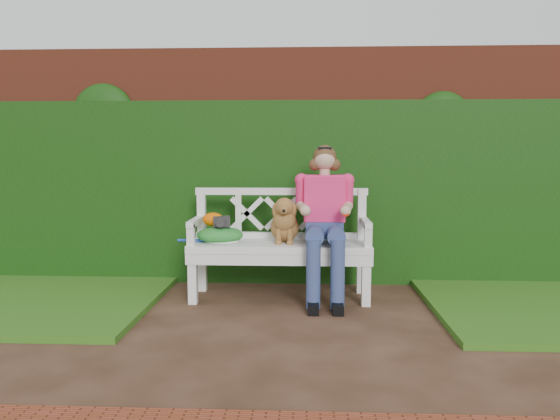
{
  "coord_description": "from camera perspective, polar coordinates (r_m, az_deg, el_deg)",
  "views": [
    {
      "loc": [
        0.11,
        -3.43,
        1.23
      ],
      "look_at": [
        -0.1,
        1.09,
        0.75
      ],
      "focal_mm": 35.0,
      "sensor_mm": 36.0,
      "label": 1
    }
  ],
  "objects": [
    {
      "name": "green_bag",
      "position": [
        4.58,
        -6.31,
        -2.56
      ],
      "size": [
        0.45,
        0.38,
        0.13
      ],
      "primitive_type": null,
      "rotation": [
        0.0,
        0.0,
        -0.24
      ],
      "color": "green",
      "rests_on": "garden_bench"
    },
    {
      "name": "ivy_hedge",
      "position": [
        5.12,
        1.39,
        1.81
      ],
      "size": [
        10.0,
        0.18,
        1.7
      ],
      "primitive_type": "cube",
      "color": "#164B0C",
      "rests_on": "ground"
    },
    {
      "name": "baseball_glove",
      "position": [
        4.6,
        -7.01,
        -0.98
      ],
      "size": [
        0.2,
        0.16,
        0.11
      ],
      "primitive_type": "ellipsoid",
      "rotation": [
        0.0,
        0.0,
        -0.15
      ],
      "color": "#D95802",
      "rests_on": "green_bag"
    },
    {
      "name": "grass_left",
      "position": [
        5.15,
        -26.94,
        -8.14
      ],
      "size": [
        2.6,
        2.0,
        0.05
      ],
      "primitive_type": "cube",
      "color": "#244B12",
      "rests_on": "ground"
    },
    {
      "name": "ground",
      "position": [
        3.64,
        0.75,
        -13.67
      ],
      "size": [
        60.0,
        60.0,
        0.0
      ],
      "primitive_type": "plane",
      "color": "black"
    },
    {
      "name": "garden_bench",
      "position": [
        4.63,
        0.0,
        -6.29
      ],
      "size": [
        1.61,
        0.69,
        0.48
      ],
      "primitive_type": null,
      "rotation": [
        0.0,
        0.0,
        -0.06
      ],
      "color": "white",
      "rests_on": "ground"
    },
    {
      "name": "dog",
      "position": [
        4.54,
        0.5,
        -0.97
      ],
      "size": [
        0.29,
        0.37,
        0.39
      ],
      "primitive_type": null,
      "rotation": [
        0.0,
        0.0,
        0.08
      ],
      "color": "olive",
      "rests_on": "garden_bench"
    },
    {
      "name": "seated_woman",
      "position": [
        4.54,
        4.65,
        -1.87
      ],
      "size": [
        0.59,
        0.74,
        1.21
      ],
      "primitive_type": null,
      "rotation": [
        0.0,
        0.0,
        -0.11
      ],
      "color": "#F14062",
      "rests_on": "ground"
    },
    {
      "name": "brick_wall",
      "position": [
        5.33,
        1.45,
        4.67
      ],
      "size": [
        10.0,
        0.3,
        2.2
      ],
      "primitive_type": "cube",
      "color": "maroon",
      "rests_on": "ground"
    },
    {
      "name": "tennis_racket",
      "position": [
        4.6,
        -6.37,
        -3.2
      ],
      "size": [
        0.58,
        0.35,
        0.03
      ],
      "primitive_type": null,
      "rotation": [
        0.0,
        0.0,
        -0.24
      ],
      "color": "beige",
      "rests_on": "garden_bench"
    },
    {
      "name": "camera_item",
      "position": [
        4.56,
        -6.11,
        -1.19
      ],
      "size": [
        0.14,
        0.11,
        0.09
      ],
      "primitive_type": "cube",
      "rotation": [
        0.0,
        0.0,
        0.1
      ],
      "color": "#272727",
      "rests_on": "green_bag"
    }
  ]
}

